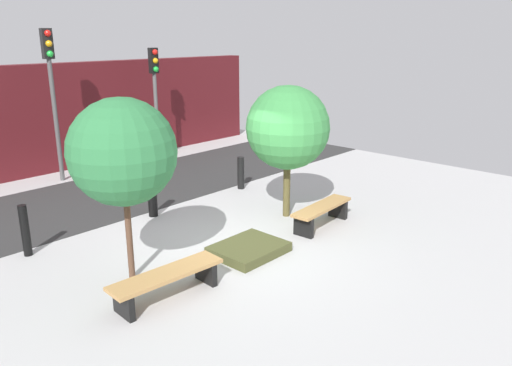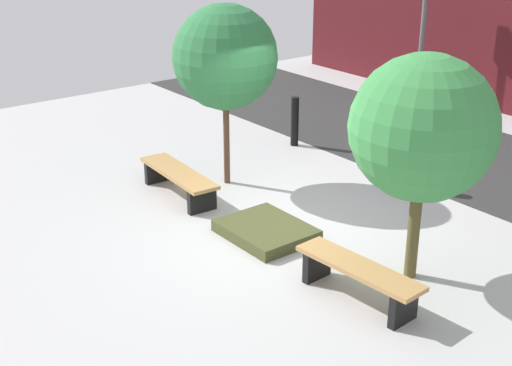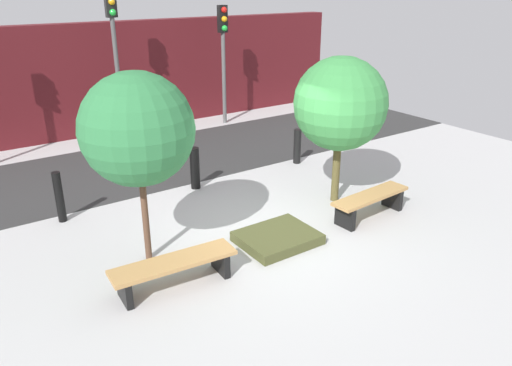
# 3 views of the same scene
# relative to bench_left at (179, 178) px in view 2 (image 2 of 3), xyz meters

# --- Properties ---
(ground_plane) EXTENTS (18.00, 18.00, 0.00)m
(ground_plane) POSITION_rel_bench_left_xyz_m (2.06, 0.48, -0.32)
(ground_plane) COLOR #B4B4B4
(road_strip) EXTENTS (18.00, 3.72, 0.01)m
(road_strip) POSITION_rel_bench_left_xyz_m (2.06, 5.30, -0.32)
(road_strip) COLOR #303030
(road_strip) RESTS_ON ground
(bench_left) EXTENTS (1.90, 0.60, 0.44)m
(bench_left) POSITION_rel_bench_left_xyz_m (0.00, 0.00, 0.00)
(bench_left) COLOR black
(bench_left) RESTS_ON ground
(bench_right) EXTENTS (1.77, 0.55, 0.47)m
(bench_right) POSITION_rel_bench_left_xyz_m (4.12, 0.00, 0.02)
(bench_right) COLOR black
(bench_right) RESTS_ON ground
(planter_bed) EXTENTS (1.30, 1.06, 0.18)m
(planter_bed) POSITION_rel_bench_left_xyz_m (2.06, 0.20, -0.23)
(planter_bed) COLOR #464926
(planter_bed) RESTS_ON ground
(tree_behind_left_bench) EXTENTS (1.73, 1.73, 3.06)m
(tree_behind_left_bench) POSITION_rel_bench_left_xyz_m (0.00, 0.97, 1.87)
(tree_behind_left_bench) COLOR brown
(tree_behind_left_bench) RESTS_ON ground
(tree_behind_right_bench) EXTENTS (1.82, 1.82, 2.94)m
(tree_behind_right_bench) POSITION_rel_bench_left_xyz_m (4.12, 0.97, 1.70)
(tree_behind_right_bench) COLOR brown
(tree_behind_right_bench) RESTS_ON ground
(bollard_far_left) EXTENTS (0.16, 0.16, 0.99)m
(bollard_far_left) POSITION_rel_bench_left_xyz_m (-0.79, 3.19, 0.17)
(bollard_far_left) COLOR black
(bollard_far_left) RESTS_ON ground
(bollard_left) EXTENTS (0.21, 0.21, 0.92)m
(bollard_left) POSITION_rel_bench_left_xyz_m (2.06, 3.19, 0.14)
(bollard_left) COLOR black
(bollard_left) RESTS_ON ground
(traffic_light_west) EXTENTS (0.28, 0.27, 3.41)m
(traffic_light_west) POSITION_rel_bench_left_xyz_m (-1.29, 7.44, 2.05)
(traffic_light_west) COLOR #5E5E5E
(traffic_light_west) RESTS_ON ground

